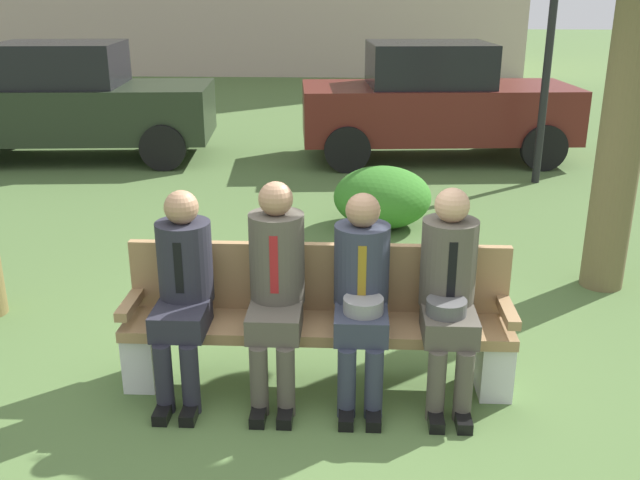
{
  "coord_description": "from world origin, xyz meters",
  "views": [
    {
      "loc": [
        0.28,
        -3.97,
        2.44
      ],
      "look_at": [
        0.07,
        0.47,
        0.85
      ],
      "focal_mm": 40.03,
      "sensor_mm": 36.0,
      "label": 1
    }
  ],
  "objects_px": {
    "seated_man_rightmost": "(449,287)",
    "parked_car_far": "(435,102)",
    "seated_man_leftmost": "(183,284)",
    "park_bench": "(317,318)",
    "shrub_near_bench": "(382,197)",
    "seated_man_centerright": "(362,288)",
    "parked_car_near": "(73,102)",
    "seated_man_centerleft": "(276,280)"
  },
  "relations": [
    {
      "from": "seated_man_centerleft",
      "to": "shrub_near_bench",
      "type": "bearing_deg",
      "value": 76.85
    },
    {
      "from": "seated_man_centerleft",
      "to": "park_bench",
      "type": "bearing_deg",
      "value": 27.02
    },
    {
      "from": "seated_man_leftmost",
      "to": "parked_car_far",
      "type": "xyz_separation_m",
      "value": [
        2.21,
        6.53,
        0.12
      ]
    },
    {
      "from": "seated_man_rightmost",
      "to": "parked_car_near",
      "type": "height_order",
      "value": "parked_car_near"
    },
    {
      "from": "park_bench",
      "to": "seated_man_leftmost",
      "type": "distance_m",
      "value": 0.88
    },
    {
      "from": "seated_man_rightmost",
      "to": "shrub_near_bench",
      "type": "relative_size",
      "value": 1.28
    },
    {
      "from": "seated_man_centerleft",
      "to": "parked_car_far",
      "type": "relative_size",
      "value": 0.34
    },
    {
      "from": "seated_man_leftmost",
      "to": "seated_man_centerleft",
      "type": "bearing_deg",
      "value": 0.59
    },
    {
      "from": "seated_man_leftmost",
      "to": "seated_man_rightmost",
      "type": "distance_m",
      "value": 1.62
    },
    {
      "from": "parked_car_near",
      "to": "park_bench",
      "type": "bearing_deg",
      "value": -57.78
    },
    {
      "from": "parked_car_near",
      "to": "shrub_near_bench",
      "type": "bearing_deg",
      "value": -33.99
    },
    {
      "from": "seated_man_rightmost",
      "to": "shrub_near_bench",
      "type": "distance_m",
      "value": 3.36
    },
    {
      "from": "park_bench",
      "to": "seated_man_centerleft",
      "type": "relative_size",
      "value": 1.81
    },
    {
      "from": "seated_man_rightmost",
      "to": "parked_car_far",
      "type": "relative_size",
      "value": 0.33
    },
    {
      "from": "seated_man_rightmost",
      "to": "parked_car_far",
      "type": "bearing_deg",
      "value": 84.84
    },
    {
      "from": "seated_man_centerright",
      "to": "shrub_near_bench",
      "type": "height_order",
      "value": "seated_man_centerright"
    },
    {
      "from": "seated_man_centerright",
      "to": "seated_man_leftmost",
      "type": "bearing_deg",
      "value": 179.68
    },
    {
      "from": "parked_car_near",
      "to": "seated_man_leftmost",
      "type": "bearing_deg",
      "value": -64.04
    },
    {
      "from": "park_bench",
      "to": "seated_man_rightmost",
      "type": "height_order",
      "value": "seated_man_rightmost"
    },
    {
      "from": "park_bench",
      "to": "shrub_near_bench",
      "type": "height_order",
      "value": "park_bench"
    },
    {
      "from": "seated_man_centerright",
      "to": "shrub_near_bench",
      "type": "distance_m",
      "value": 3.36
    },
    {
      "from": "seated_man_centerleft",
      "to": "seated_man_centerright",
      "type": "relative_size",
      "value": 1.05
    },
    {
      "from": "park_bench",
      "to": "parked_car_far",
      "type": "height_order",
      "value": "parked_car_far"
    },
    {
      "from": "park_bench",
      "to": "shrub_near_bench",
      "type": "distance_m",
      "value": 3.23
    },
    {
      "from": "seated_man_centerright",
      "to": "parked_car_far",
      "type": "bearing_deg",
      "value": 80.33
    },
    {
      "from": "seated_man_leftmost",
      "to": "parked_car_near",
      "type": "relative_size",
      "value": 0.32
    },
    {
      "from": "seated_man_rightmost",
      "to": "parked_car_far",
      "type": "height_order",
      "value": "parked_car_far"
    },
    {
      "from": "parked_car_far",
      "to": "seated_man_rightmost",
      "type": "bearing_deg",
      "value": -95.16
    },
    {
      "from": "seated_man_leftmost",
      "to": "seated_man_rightmost",
      "type": "height_order",
      "value": "seated_man_rightmost"
    },
    {
      "from": "seated_man_leftmost",
      "to": "seated_man_rightmost",
      "type": "xyz_separation_m",
      "value": [
        1.62,
        -0.0,
        0.01
      ]
    },
    {
      "from": "seated_man_leftmost",
      "to": "parked_car_near",
      "type": "xyz_separation_m",
      "value": [
        -3.06,
        6.29,
        0.12
      ]
    },
    {
      "from": "park_bench",
      "to": "shrub_near_bench",
      "type": "xyz_separation_m",
      "value": [
        0.53,
        3.19,
        -0.12
      ]
    },
    {
      "from": "seated_man_centerleft",
      "to": "seated_man_rightmost",
      "type": "relative_size",
      "value": 1.02
    },
    {
      "from": "seated_man_centerright",
      "to": "parked_car_near",
      "type": "height_order",
      "value": "parked_car_near"
    },
    {
      "from": "seated_man_centerright",
      "to": "seated_man_rightmost",
      "type": "relative_size",
      "value": 0.97
    },
    {
      "from": "shrub_near_bench",
      "to": "seated_man_centerright",
      "type": "bearing_deg",
      "value": -94.35
    },
    {
      "from": "seated_man_leftmost",
      "to": "park_bench",
      "type": "bearing_deg",
      "value": 9.13
    },
    {
      "from": "parked_car_far",
      "to": "seated_man_leftmost",
      "type": "bearing_deg",
      "value": -108.68
    },
    {
      "from": "seated_man_centerright",
      "to": "parked_car_near",
      "type": "bearing_deg",
      "value": 123.43
    },
    {
      "from": "park_bench",
      "to": "parked_car_near",
      "type": "relative_size",
      "value": 0.61
    },
    {
      "from": "seated_man_centerleft",
      "to": "seated_man_rightmost",
      "type": "xyz_separation_m",
      "value": [
        1.05,
        -0.01,
        -0.02
      ]
    },
    {
      "from": "seated_man_leftmost",
      "to": "parked_car_far",
      "type": "distance_m",
      "value": 6.9
    }
  ]
}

